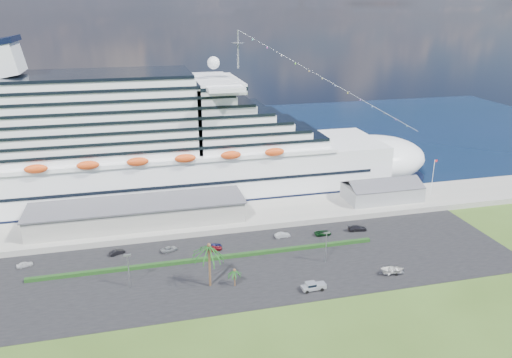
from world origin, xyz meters
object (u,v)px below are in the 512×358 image
object	(u,v)px
pickup_truck	(313,286)
boat_trailer	(393,270)
parked_car_3	(214,246)
cruise_ship	(144,150)

from	to	relation	value
pickup_truck	boat_trailer	xyz separation A→B (m)	(21.08, 2.08, 0.12)
boat_trailer	parked_car_3	bearing A→B (deg)	148.69
parked_car_3	boat_trailer	xyz separation A→B (m)	(39.52, -24.04, 0.60)
parked_car_3	pickup_truck	world-z (taller)	pickup_truck
pickup_truck	cruise_ship	bearing A→B (deg)	116.67
cruise_ship	pickup_truck	size ratio (longest dim) A/B	33.36
parked_car_3	pickup_truck	bearing A→B (deg)	-161.15
parked_car_3	pickup_truck	distance (m)	31.97
cruise_ship	pickup_truck	bearing A→B (deg)	-63.33
cruise_ship	parked_car_3	distance (m)	47.13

